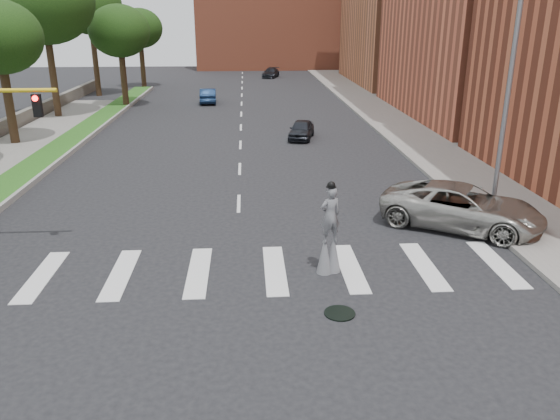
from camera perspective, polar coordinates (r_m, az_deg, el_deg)
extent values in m
plane|color=black|center=(17.66, -4.57, -7.78)|extent=(160.00, 160.00, 0.00)
cube|color=#205217|center=(38.46, -21.67, 6.29)|extent=(2.00, 60.00, 0.25)
cube|color=gray|center=(38.14, -20.16, 6.39)|extent=(0.20, 60.00, 0.28)
cube|color=slate|center=(43.19, 12.89, 8.47)|extent=(5.00, 90.00, 0.18)
cylinder|color=black|center=(16.11, 6.25, -10.67)|extent=(0.90, 0.90, 0.04)
cube|color=#C25B3D|center=(93.85, -0.16, 20.22)|extent=(26.00, 14.00, 18.00)
cylinder|color=slate|center=(24.39, 22.53, 9.66)|extent=(0.20, 0.20, 9.00)
cube|color=black|center=(20.12, -24.03, 9.94)|extent=(0.28, 0.18, 0.75)
cylinder|color=#FF0C0C|center=(19.99, -24.22, 10.59)|extent=(0.18, 0.06, 0.18)
cylinder|color=#2F2012|center=(18.36, 5.57, -4.85)|extent=(0.07, 0.07, 1.06)
cylinder|color=#2F2012|center=(18.23, 4.67, -5.01)|extent=(0.07, 0.07, 1.06)
cone|color=#5C5B60|center=(18.31, 5.58, -4.47)|extent=(0.52, 0.52, 1.33)
cone|color=#5C5B60|center=(18.17, 4.69, -4.63)|extent=(0.52, 0.52, 1.33)
imported|color=#5C5B60|center=(17.73, 5.27, -0.55)|extent=(0.81, 0.66, 1.91)
sphere|color=black|center=(17.40, 5.37, 2.60)|extent=(0.26, 0.26, 0.26)
cylinder|color=black|center=(17.42, 5.37, 2.44)|extent=(0.34, 0.34, 0.02)
cube|color=yellow|center=(17.67, 5.11, 1.20)|extent=(0.22, 0.05, 0.10)
imported|color=#A2A099|center=(23.05, 18.49, 0.30)|extent=(6.90, 5.86, 1.76)
imported|color=black|center=(38.30, 2.26, 8.40)|extent=(2.35, 4.01, 1.28)
imported|color=#142849|center=(54.92, -7.52, 11.76)|extent=(1.70, 4.40, 1.43)
imported|color=black|center=(77.62, -0.97, 14.14)|extent=(2.86, 4.69, 1.27)
cylinder|color=#2F2012|center=(40.01, -26.46, 9.95)|extent=(0.56, 0.56, 5.51)
cylinder|color=#2F2012|center=(49.61, -22.65, 13.01)|extent=(0.56, 0.56, 7.23)
ellipsoid|color=black|center=(49.41, -23.54, 19.42)|extent=(7.89, 7.89, 6.70)
cylinder|color=#2F2012|center=(62.39, -18.74, 14.60)|extent=(0.56, 0.56, 7.35)
ellipsoid|color=black|center=(62.23, -19.30, 19.45)|extent=(6.53, 6.53, 5.55)
cylinder|color=#2F2012|center=(53.69, -16.02, 13.17)|extent=(0.56, 0.56, 5.44)
ellipsoid|color=black|center=(53.43, -16.44, 17.51)|extent=(5.45, 5.45, 4.64)
cylinder|color=#2F2012|center=(68.57, -14.17, 14.57)|extent=(0.56, 0.56, 5.39)
ellipsoid|color=black|center=(68.37, -14.46, 17.92)|extent=(5.27, 5.27, 4.48)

